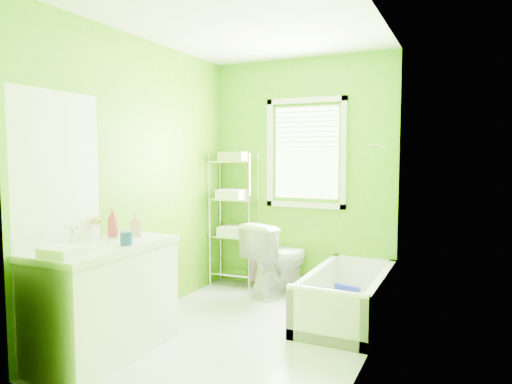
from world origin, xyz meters
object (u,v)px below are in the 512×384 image
at_px(vanity, 104,297).
at_px(bathtub, 347,303).
at_px(toilet, 278,258).
at_px(wire_shelf_unit, 235,204).

bearing_deg(vanity, bathtub, 46.22).
bearing_deg(vanity, toilet, 72.99).
height_order(toilet, vanity, vanity).
relative_size(toilet, wire_shelf_unit, 0.51).
bearing_deg(bathtub, wire_shelf_unit, 158.59).
distance_m(bathtub, toilet, 1.01).
distance_m(toilet, wire_shelf_unit, 0.83).
bearing_deg(toilet, wire_shelf_unit, 6.22).
xyz_separation_m(toilet, vanity, (-0.61, -1.99, 0.05)).
bearing_deg(bathtub, vanity, -133.78).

